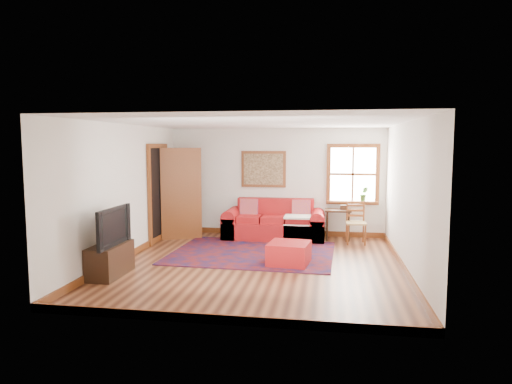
% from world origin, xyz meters
% --- Properties ---
extents(ground, '(5.50, 5.50, 0.00)m').
position_xyz_m(ground, '(0.00, 0.00, 0.00)').
color(ground, '#431F12').
rests_on(ground, ground).
extents(room_envelope, '(5.04, 5.54, 2.52)m').
position_xyz_m(room_envelope, '(0.00, 0.02, 1.65)').
color(room_envelope, silver).
rests_on(room_envelope, ground).
extents(window, '(1.18, 0.20, 1.38)m').
position_xyz_m(window, '(1.78, 2.70, 1.31)').
color(window, white).
rests_on(window, ground).
extents(doorway, '(0.89, 1.08, 2.14)m').
position_xyz_m(doorway, '(-2.21, 1.78, 1.07)').
color(doorway, black).
rests_on(doorway, ground).
extents(framed_artwork, '(1.05, 0.07, 0.85)m').
position_xyz_m(framed_artwork, '(-0.30, 2.71, 1.55)').
color(framed_artwork, brown).
rests_on(framed_artwork, ground).
extents(persian_rug, '(3.21, 2.61, 0.02)m').
position_xyz_m(persian_rug, '(-0.24, 0.83, 0.01)').
color(persian_rug, '#61110D').
rests_on(persian_rug, ground).
extents(red_leather_sofa, '(2.26, 0.93, 0.89)m').
position_xyz_m(red_leather_sofa, '(0.01, 2.31, 0.29)').
color(red_leather_sofa, '#AA1618').
rests_on(red_leather_sofa, ground).
extents(red_ottoman, '(0.78, 0.78, 0.40)m').
position_xyz_m(red_ottoman, '(0.54, 0.10, 0.20)').
color(red_ottoman, '#AA1618').
rests_on(red_ottoman, ground).
extents(side_table, '(0.57, 0.43, 0.68)m').
position_xyz_m(side_table, '(1.43, 2.38, 0.56)').
color(side_table, '#311C10').
rests_on(side_table, ground).
extents(ladder_back_chair, '(0.44, 0.42, 0.90)m').
position_xyz_m(ladder_back_chair, '(1.80, 2.08, 0.49)').
color(ladder_back_chair, tan).
rests_on(ladder_back_chair, ground).
extents(media_cabinet, '(0.42, 0.94, 0.52)m').
position_xyz_m(media_cabinet, '(-2.27, -1.05, 0.26)').
color(media_cabinet, '#311C10').
rests_on(media_cabinet, ground).
extents(television, '(0.14, 1.07, 0.62)m').
position_xyz_m(television, '(-2.25, -1.12, 0.83)').
color(television, black).
rests_on(television, media_cabinet).
extents(candle_hurricane, '(0.12, 0.12, 0.18)m').
position_xyz_m(candle_hurricane, '(-2.22, -0.64, 0.60)').
color(candle_hurricane, silver).
rests_on(candle_hurricane, media_cabinet).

